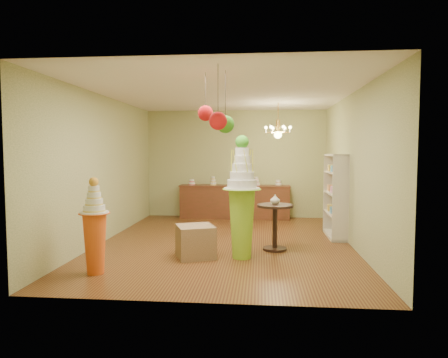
# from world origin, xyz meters

# --- Properties ---
(floor) EXTENTS (6.50, 6.50, 0.00)m
(floor) POSITION_xyz_m (0.00, 0.00, 0.00)
(floor) COLOR brown
(floor) RESTS_ON ground
(ceiling) EXTENTS (6.50, 6.50, 0.00)m
(ceiling) POSITION_xyz_m (0.00, 0.00, 3.00)
(ceiling) COLOR silver
(ceiling) RESTS_ON ground
(wall_back) EXTENTS (5.00, 0.04, 3.00)m
(wall_back) POSITION_xyz_m (0.00, 3.25, 1.50)
(wall_back) COLOR tan
(wall_back) RESTS_ON ground
(wall_front) EXTENTS (5.00, 0.04, 3.00)m
(wall_front) POSITION_xyz_m (0.00, -3.25, 1.50)
(wall_front) COLOR tan
(wall_front) RESTS_ON ground
(wall_left) EXTENTS (0.04, 6.50, 3.00)m
(wall_left) POSITION_xyz_m (-2.50, 0.00, 1.50)
(wall_left) COLOR tan
(wall_left) RESTS_ON ground
(wall_right) EXTENTS (0.04, 6.50, 3.00)m
(wall_right) POSITION_xyz_m (2.50, 0.00, 1.50)
(wall_right) COLOR tan
(wall_right) RESTS_ON ground
(pedestal_green) EXTENTS (0.79, 0.79, 2.14)m
(pedestal_green) POSITION_xyz_m (0.40, -1.14, 0.89)
(pedestal_green) COLOR #8DC92C
(pedestal_green) RESTS_ON floor
(pedestal_orange) EXTENTS (0.55, 0.55, 1.47)m
(pedestal_orange) POSITION_xyz_m (-1.78, -2.23, 0.60)
(pedestal_orange) COLOR #DE5619
(pedestal_orange) RESTS_ON floor
(burlap_riser) EXTENTS (0.80, 0.80, 0.56)m
(burlap_riser) POSITION_xyz_m (-0.42, -1.16, 0.28)
(burlap_riser) COLOR #846648
(burlap_riser) RESTS_ON floor
(sideboard) EXTENTS (3.04, 0.54, 1.16)m
(sideboard) POSITION_xyz_m (0.00, 2.97, 0.48)
(sideboard) COLOR #592E1C
(sideboard) RESTS_ON floor
(shelving_unit) EXTENTS (0.33, 1.20, 1.80)m
(shelving_unit) POSITION_xyz_m (2.34, 0.80, 0.90)
(shelving_unit) COLOR beige
(shelving_unit) RESTS_ON floor
(round_table) EXTENTS (0.74, 0.74, 0.87)m
(round_table) POSITION_xyz_m (0.99, -0.51, 0.56)
(round_table) COLOR black
(round_table) RESTS_ON floor
(vase) EXTENTS (0.19, 0.19, 0.19)m
(vase) POSITION_xyz_m (0.99, -0.51, 0.96)
(vase) COLOR beige
(vase) RESTS_ON round_table
(pom_red_left) EXTENTS (0.24, 0.24, 0.86)m
(pom_red_left) POSITION_xyz_m (0.16, -2.74, 2.26)
(pom_red_left) COLOR #3A302A
(pom_red_left) RESTS_ON ceiling
(pom_green_mid) EXTENTS (0.25, 0.25, 0.88)m
(pom_green_mid) POSITION_xyz_m (0.21, -2.31, 2.24)
(pom_green_mid) COLOR #3A302A
(pom_green_mid) RESTS_ON ceiling
(pom_red_right) EXTENTS (0.23, 0.23, 0.70)m
(pom_red_right) POSITION_xyz_m (-0.09, -2.17, 2.42)
(pom_red_right) COLOR #3A302A
(pom_red_right) RESTS_ON ceiling
(chandelier) EXTENTS (0.72, 0.72, 0.85)m
(chandelier) POSITION_xyz_m (1.12, 1.54, 2.30)
(chandelier) COLOR #EEB854
(chandelier) RESTS_ON ceiling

